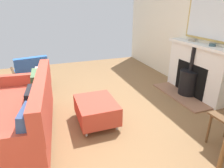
{
  "coord_description": "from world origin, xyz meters",
  "views": [
    {
      "loc": [
        0.34,
        2.89,
        1.71
      ],
      "look_at": [
        -0.61,
        0.3,
        0.58
      ],
      "focal_mm": 31.54,
      "sensor_mm": 36.0,
      "label": 1
    }
  ],
  "objects": [
    {
      "name": "fireplace",
      "position": [
        -2.42,
        0.03,
        0.46
      ],
      "size": [
        0.65,
        1.48,
        1.02
      ],
      "color": "#93664C",
      "rests_on": "ground"
    },
    {
      "name": "armchair_accent",
      "position": [
        0.58,
        -1.21,
        0.45
      ],
      "size": [
        0.77,
        0.7,
        0.78
      ],
      "color": "#4C3321",
      "rests_on": "ground"
    },
    {
      "name": "mantel_bowl_near",
      "position": [
        -2.47,
        -0.23,
        1.05
      ],
      "size": [
        0.13,
        0.13,
        0.04
      ],
      "color": "#9E9384",
      "rests_on": "fireplace"
    },
    {
      "name": "sofa",
      "position": [
        0.69,
        0.38,
        0.37
      ],
      "size": [
        1.03,
        1.88,
        0.85
      ],
      "color": "#B2B2B7",
      "rests_on": "ground"
    },
    {
      "name": "wall_left",
      "position": [
        -2.65,
        0.0,
        1.32
      ],
      "size": [
        0.12,
        6.28,
        2.64
      ],
      "primitive_type": "cube",
      "color": "silver",
      "rests_on": "ground"
    },
    {
      "name": "mirror_over_mantel",
      "position": [
        -2.56,
        0.03,
        1.48
      ],
      "size": [
        0.04,
        1.08,
        0.79
      ],
      "color": "tan"
    },
    {
      "name": "mantel_bowl_far",
      "position": [
        -2.47,
        0.29,
        1.05
      ],
      "size": [
        0.11,
        0.11,
        0.05
      ],
      "color": "#334C56",
      "rests_on": "fireplace"
    },
    {
      "name": "ground_plane",
      "position": [
        0.0,
        0.0,
        -0.0
      ],
      "size": [
        5.3,
        6.28,
        0.01
      ],
      "primitive_type": "cube",
      "color": "olive"
    },
    {
      "name": "ottoman",
      "position": [
        -0.33,
        0.37,
        0.23
      ],
      "size": [
        0.57,
        0.71,
        0.37
      ],
      "color": "#B2B2B7",
      "rests_on": "ground"
    }
  ]
}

